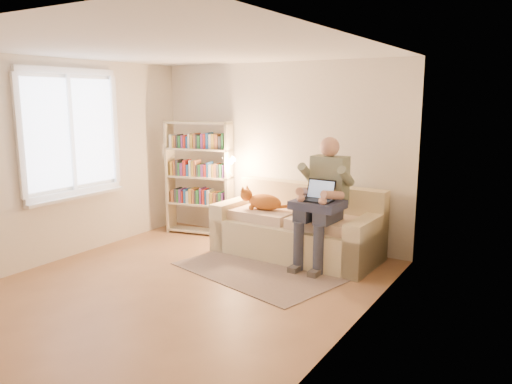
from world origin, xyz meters
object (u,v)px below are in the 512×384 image
Objects in this scene: person at (324,195)px; cat at (259,201)px; bookshelf at (199,172)px; sofa at (298,230)px; laptop at (322,196)px.

person reaches higher than cat.
bookshelf is (-1.25, 0.27, 0.26)m from cat.
bookshelf is (-1.79, 0.15, 0.63)m from sofa.
person is 2.17× the size of cat.
person is 0.17m from laptop.
laptop is (1.03, -0.22, 0.21)m from cat.
laptop reaches higher than sofa.
sofa is 5.80× the size of laptop.
cat is at bearing 178.67° from person.
sofa reaches higher than cat.
person is 1.00m from cat.
cat is (-0.98, 0.06, -0.20)m from person.
laptop is at bearing -69.24° from person.
sofa is 1.38× the size of person.
cat is at bearing -24.37° from bookshelf.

